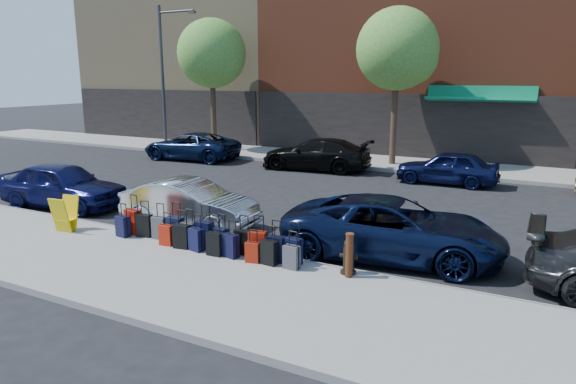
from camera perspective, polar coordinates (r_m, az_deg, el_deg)
The scene contains 38 objects.
ground at distance 16.96m, azimuth 0.66°, elevation -1.97°, with size 120.00×120.00×0.00m, color black.
sidewalk_near at distance 11.80m, azimuth -14.02°, elevation -8.73°, with size 60.00×4.00×0.15m, color gray.
sidewalk_far at distance 26.06m, azimuth 10.73°, elevation 3.22°, with size 60.00×4.00×0.15m, color gray.
curb_near at distance 13.27m, azimuth -8.22°, elevation -6.03°, with size 60.00×0.08×0.15m, color gray.
curb_far at distance 24.16m, azimuth 9.31°, elevation 2.52°, with size 60.00×0.08×0.15m, color gray.
building_left at distance 40.31m, azimuth -8.42°, elevation 17.92°, with size 15.00×12.12×16.00m.
tree_left at distance 29.69m, azimuth -8.25°, elevation 14.80°, with size 3.80×3.80×7.27m.
tree_center at distance 25.07m, azimuth 12.35°, elevation 15.03°, with size 3.80×3.80×7.27m.
streetlight at distance 30.95m, azimuth -13.52°, elevation 13.11°, with size 2.59×0.18×8.00m.
suitcase_front_0 at distance 14.45m, azimuth -16.83°, elevation -3.17°, with size 0.48×0.30×1.08m.
suitcase_front_1 at distance 14.14m, azimuth -15.65°, elevation -3.59°, with size 0.44×0.29×0.97m.
suitcase_front_2 at distance 13.84m, azimuth -14.06°, elevation -3.87°, with size 0.40×0.23×0.95m.
suitcase_front_3 at distance 13.53m, azimuth -12.39°, elevation -4.05°, with size 0.44×0.25×1.04m.
suitcase_front_4 at distance 13.23m, azimuth -11.00°, elevation -4.55°, with size 0.39×0.22×0.92m.
suitcase_front_5 at distance 12.91m, azimuth -9.25°, elevation -4.68°, with size 0.46×0.27×1.08m.
suitcase_front_6 at distance 12.69m, azimuth -7.51°, elevation -5.19°, with size 0.40×0.26×0.90m.
suitcase_front_7 at distance 12.34m, azimuth -5.03°, elevation -5.56°, with size 0.40×0.22×0.96m.
suitcase_front_8 at distance 12.11m, azimuth -3.35°, elevation -5.82°, with size 0.45×0.29×1.01m.
suitcase_front_9 at distance 11.82m, azimuth -1.37°, elevation -6.33°, with size 0.42×0.26×0.98m.
suitcase_front_10 at distance 11.70m, azimuth 0.59°, elevation -6.55°, with size 0.44×0.29×0.97m.
suitcase_back_0 at distance 14.31m, azimuth -17.89°, elevation -3.64°, with size 0.40×0.27×0.90m.
suitcase_back_3 at distance 13.30m, azimuth -13.34°, elevation -4.67°, with size 0.37×0.23×0.85m.
suitcase_back_4 at distance 12.99m, azimuth -11.71°, elevation -4.85°, with size 0.43×0.29×0.96m.
suitcase_back_5 at distance 12.74m, azimuth -10.16°, elevation -5.22°, with size 0.42×0.29×0.91m.
suitcase_back_6 at distance 12.35m, azimuth -8.12°, elevation -5.73°, with size 0.39×0.24×0.90m.
suitcase_back_7 at distance 12.18m, azimuth -6.39°, elevation -5.95°, with size 0.42×0.29×0.91m.
suitcase_back_8 at distance 11.83m, azimuth -3.94°, elevation -6.68°, with size 0.35×0.24×0.77m.
suitcase_back_9 at distance 11.67m, azimuth -2.09°, elevation -6.73°, with size 0.40×0.26×0.90m.
suitcase_back_10 at distance 11.42m, azimuth 0.40°, elevation -7.25°, with size 0.37×0.23×0.86m.
fire_hydrant at distance 11.21m, azimuth 6.75°, elevation -7.26°, with size 0.39×0.35×0.77m.
bollard at distance 10.96m, azimuth 6.82°, elevation -6.93°, with size 0.18×0.18×0.97m.
display_rack at distance 15.31m, azimuth -23.54°, elevation -2.29°, with size 0.60×0.65×0.96m.
car_near_0 at distance 18.68m, azimuth -23.74°, elevation 0.70°, with size 1.79×4.46×1.52m, color #0D103D.
car_near_1 at distance 15.27m, azimuth -10.87°, elevation -1.26°, with size 1.43×4.10×1.35m, color silver.
car_near_2 at distance 12.65m, azimuth 11.57°, elevation -3.99°, with size 2.43×5.27×1.46m, color #0B1432.
car_far_0 at distance 27.43m, azimuth -10.71°, elevation 5.03°, with size 2.35×5.10×1.42m, color #0C1835.
car_far_1 at distance 23.99m, azimuth 3.11°, elevation 4.22°, with size 2.08×5.13×1.49m, color black.
car_far_2 at distance 21.79m, azimuth 17.27°, elevation 2.62°, with size 1.62×4.02×1.37m, color #0C1238.
Camera 1 is at (7.45, -14.60, 4.34)m, focal length 32.00 mm.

